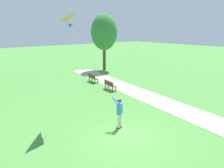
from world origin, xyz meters
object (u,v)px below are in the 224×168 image
flying_kite (76,21)px  tree_treeline_center (104,32)px  park_bench_far_walkway (93,77)px  park_bench_near_walkway (110,85)px  person_kite_flyer (119,111)px

flying_kite → tree_treeline_center: (11.17, 12.43, -0.91)m
park_bench_far_walkway → park_bench_near_walkway: bearing=-97.3°
person_kite_flyer → park_bench_far_walkway: (4.87, 10.00, -0.54)m
person_kite_flyer → park_bench_near_walkway: bearing=55.8°
person_kite_flyer → tree_treeline_center: 18.22m
flying_kite → park_bench_far_walkway: flying_kite is taller
park_bench_near_walkway → park_bench_far_walkway: bearing=82.7°
person_kite_flyer → flying_kite: flying_kite is taller
flying_kite → park_bench_far_walkway: bearing=51.5°
person_kite_flyer → flying_kite: size_ratio=0.41×
park_bench_near_walkway → park_bench_far_walkway: same height
flying_kite → tree_treeline_center: 16.74m
park_bench_far_walkway → tree_treeline_center: tree_treeline_center is taller
tree_treeline_center → park_bench_near_walkway: bearing=-123.8°
person_kite_flyer → park_bench_near_walkway: size_ratio=1.18×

